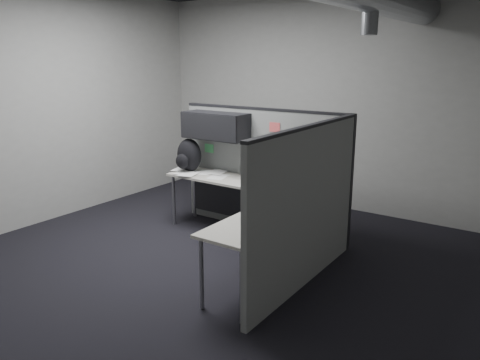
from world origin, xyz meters
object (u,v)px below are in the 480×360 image
Objects in this scene: monitor at (308,173)px; phone at (259,214)px; desk at (253,199)px; backpack at (189,156)px; keyboard at (264,193)px.

phone is (-0.01, -1.01, -0.20)m from monitor.
desk is 5.12× the size of backpack.
backpack is (-1.85, 0.09, -0.02)m from monitor.
phone is (0.39, -0.73, 0.02)m from keyboard.
backpack reaches higher than keyboard.
phone is at bearing -74.00° from keyboard.
desk is 1.30m from backpack.
monitor is 0.54m from keyboard.
backpack is (-1.84, 1.10, 0.18)m from phone.
phone is 2.15m from backpack.
keyboard is at bearing 126.65° from phone.
keyboard is 1.93× the size of phone.
backpack is at bearing 157.53° from phone.
phone reaches higher than desk.
phone is 0.54× the size of backpack.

